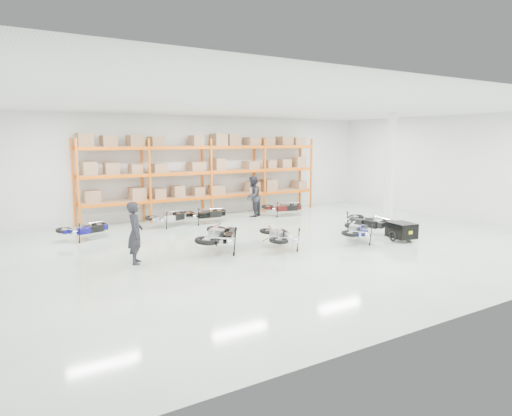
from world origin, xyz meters
TOP-DOWN VIEW (x-y plane):
  - room at (0.00, 0.00)m, footprint 18.00×18.00m
  - pallet_rack at (-0.00, 6.45)m, footprint 11.28×0.98m
  - structural_column at (5.20, 0.50)m, footprint 0.25×0.25m
  - moto_blue_centre at (1.96, -1.08)m, footprint 1.77×1.73m
  - moto_silver_left at (-0.84, -0.50)m, footprint 1.40×1.91m
  - moto_black_far_left at (-2.59, 0.23)m, footprint 2.03×2.21m
  - moto_touring_right at (3.38, -0.14)m, footprint 1.04×1.89m
  - trailer at (3.38, -1.74)m, footprint 0.83×1.53m
  - moto_back_a at (-5.79, 4.20)m, footprint 1.74×1.21m
  - moto_back_b at (-2.44, 4.96)m, footprint 1.77×1.24m
  - moto_back_c at (-0.86, 4.87)m, footprint 1.74×0.98m
  - moto_back_d at (2.97, 4.69)m, footprint 1.80×1.19m
  - person_left at (-5.23, 0.20)m, footprint 0.62×0.74m
  - person_back at (1.68, 5.25)m, footprint 1.12×1.07m

SIDE VIEW (x-z plane):
  - trailer at x=3.38m, z-range 0.05..0.68m
  - moto_back_a at x=-5.79m, z-range -0.03..0.99m
  - moto_back_b at x=-2.44m, z-range -0.03..1.01m
  - moto_back_d at x=2.97m, z-range -0.03..1.04m
  - moto_blue_centre at x=1.96m, z-range -0.03..1.04m
  - moto_back_c at x=-0.86m, z-range -0.03..1.05m
  - moto_silver_left at x=-0.84m, z-range -0.03..1.08m
  - moto_touring_right at x=3.38m, z-range -0.03..1.15m
  - moto_black_far_left at x=-2.59m, z-range -0.04..1.27m
  - person_left at x=-5.23m, z-range 0.00..1.75m
  - person_back at x=1.68m, z-range 0.00..1.82m
  - room at x=0.00m, z-range -6.75..11.25m
  - structural_column at x=5.20m, z-range 0.00..4.50m
  - pallet_rack at x=0.00m, z-range 0.45..4.07m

